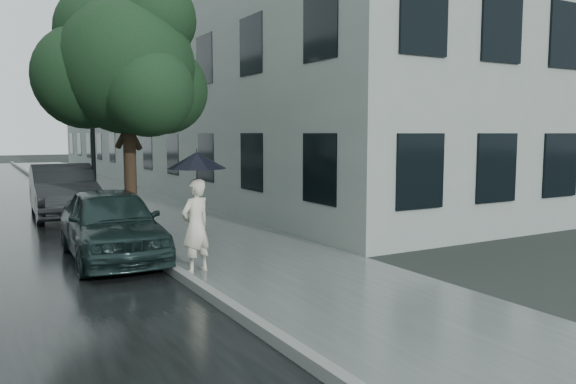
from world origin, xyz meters
TOP-DOWN VIEW (x-y plane):
  - ground at (0.00, 0.00)m, footprint 120.00×120.00m
  - sidewalk at (0.25, 12.00)m, footprint 3.50×60.00m
  - kerb_near at (-1.57, 12.00)m, footprint 0.15×60.00m
  - building_near at (5.47, 19.50)m, footprint 7.02×36.00m
  - pedestrian at (-1.20, 2.00)m, footprint 0.68×0.57m
  - umbrella at (-1.16, 2.01)m, footprint 0.99×0.99m
  - street_tree at (-1.45, 5.40)m, footprint 3.74×3.40m
  - lamp_post at (-1.57, 9.53)m, footprint 0.84×0.37m
  - car_near at (-2.20, 3.77)m, footprint 1.73×4.00m
  - car_far at (-2.20, 9.92)m, footprint 1.75×4.56m

SIDE VIEW (x-z plane):
  - ground at x=0.00m, z-range 0.00..0.00m
  - sidewalk at x=0.25m, z-range 0.00..0.01m
  - kerb_near at x=-1.57m, z-range 0.00..0.15m
  - car_near at x=-2.20m, z-range 0.01..1.35m
  - car_far at x=-2.20m, z-range 0.01..1.49m
  - pedestrian at x=-1.20m, z-range 0.01..1.59m
  - umbrella at x=-1.16m, z-range 1.32..2.48m
  - lamp_post at x=-1.57m, z-range 0.36..5.25m
  - street_tree at x=-1.45m, z-range 0.99..6.61m
  - building_near at x=5.47m, z-range 0.00..9.00m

